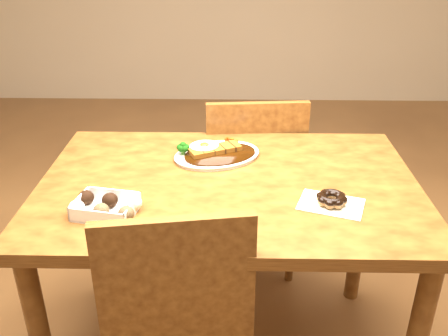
{
  "coord_description": "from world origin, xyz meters",
  "views": [
    {
      "loc": [
        0.01,
        -1.4,
        1.5
      ],
      "look_at": [
        -0.01,
        -0.03,
        0.81
      ],
      "focal_mm": 40.0,
      "sensor_mm": 36.0,
      "label": 1
    }
  ],
  "objects_px": {
    "chair_far": "(252,178)",
    "pon_de_ring": "(332,199)",
    "katsu_curry_plate": "(215,153)",
    "table": "(229,208)",
    "donut_box": "(106,206)"
  },
  "relations": [
    {
      "from": "katsu_curry_plate",
      "to": "pon_de_ring",
      "type": "bearing_deg",
      "value": -42.29
    },
    {
      "from": "pon_de_ring",
      "to": "table",
      "type": "bearing_deg",
      "value": 155.24
    },
    {
      "from": "table",
      "to": "katsu_curry_plate",
      "type": "bearing_deg",
      "value": 105.3
    },
    {
      "from": "chair_far",
      "to": "katsu_curry_plate",
      "type": "distance_m",
      "value": 0.48
    },
    {
      "from": "chair_far",
      "to": "pon_de_ring",
      "type": "xyz_separation_m",
      "value": [
        0.2,
        -0.67,
        0.29
      ]
    },
    {
      "from": "table",
      "to": "donut_box",
      "type": "relative_size",
      "value": 5.98
    },
    {
      "from": "chair_far",
      "to": "pon_de_ring",
      "type": "height_order",
      "value": "chair_far"
    },
    {
      "from": "katsu_curry_plate",
      "to": "pon_de_ring",
      "type": "relative_size",
      "value": 1.66
    },
    {
      "from": "chair_far",
      "to": "donut_box",
      "type": "xyz_separation_m",
      "value": [
        -0.44,
        -0.73,
        0.3
      ]
    },
    {
      "from": "table",
      "to": "chair_far",
      "type": "bearing_deg",
      "value": 79.79
    },
    {
      "from": "chair_far",
      "to": "katsu_curry_plate",
      "type": "relative_size",
      "value": 2.45
    },
    {
      "from": "katsu_curry_plate",
      "to": "donut_box",
      "type": "xyz_separation_m",
      "value": [
        -0.29,
        -0.38,
        0.01
      ]
    },
    {
      "from": "chair_far",
      "to": "pon_de_ring",
      "type": "relative_size",
      "value": 4.06
    },
    {
      "from": "donut_box",
      "to": "pon_de_ring",
      "type": "height_order",
      "value": "donut_box"
    },
    {
      "from": "table",
      "to": "katsu_curry_plate",
      "type": "xyz_separation_m",
      "value": [
        -0.05,
        0.18,
        0.11
      ]
    }
  ]
}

